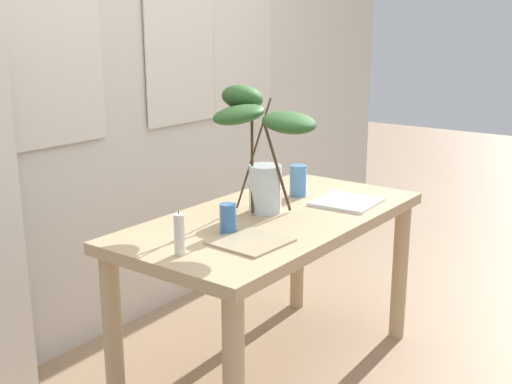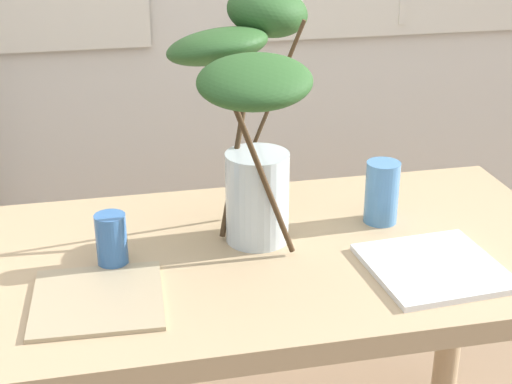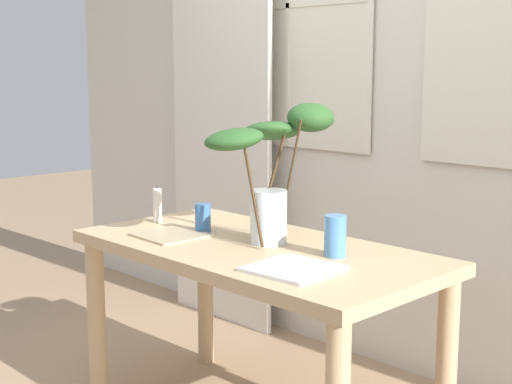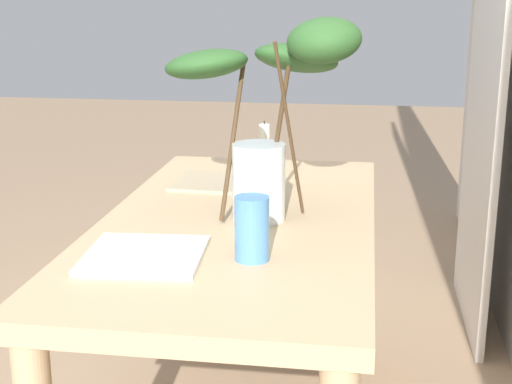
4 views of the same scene
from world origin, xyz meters
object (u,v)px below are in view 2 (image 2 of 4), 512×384
(drinking_glass_blue_left, at_px, (112,241))
(drinking_glass_blue_right, at_px, (382,192))
(plate_square_right, at_px, (434,267))
(plate_square_left, at_px, (98,299))
(dining_table, at_px, (257,296))
(vase_with_branches, at_px, (250,99))

(drinking_glass_blue_left, height_order, drinking_glass_blue_right, drinking_glass_blue_right)
(drinking_glass_blue_right, height_order, plate_square_right, drinking_glass_blue_right)
(plate_square_right, bearing_deg, plate_square_left, 178.00)
(plate_square_left, relative_size, plate_square_right, 0.94)
(drinking_glass_blue_left, xyz_separation_m, plate_square_right, (0.64, -0.16, -0.05))
(drinking_glass_blue_right, bearing_deg, plate_square_left, -161.49)
(dining_table, distance_m, vase_with_branches, 0.44)
(drinking_glass_blue_left, bearing_deg, plate_square_left, -104.84)
(drinking_glass_blue_left, bearing_deg, plate_square_right, -13.65)
(dining_table, distance_m, drinking_glass_blue_left, 0.35)
(vase_with_branches, height_order, plate_square_left, vase_with_branches)
(dining_table, xyz_separation_m, vase_with_branches, (0.00, 0.08, 0.43))
(plate_square_left, bearing_deg, drinking_glass_blue_right, 18.51)
(vase_with_branches, height_order, plate_square_right, vase_with_branches)
(plate_square_left, bearing_deg, drinking_glass_blue_left, 75.16)
(drinking_glass_blue_left, xyz_separation_m, drinking_glass_blue_right, (0.62, 0.09, 0.02))
(dining_table, relative_size, plate_square_right, 5.39)
(drinking_glass_blue_left, relative_size, plate_square_right, 0.44)
(dining_table, relative_size, plate_square_left, 5.75)
(drinking_glass_blue_right, bearing_deg, vase_with_branches, -179.09)
(plate_square_left, bearing_deg, vase_with_branches, 31.91)
(plate_square_left, bearing_deg, dining_table, 21.53)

